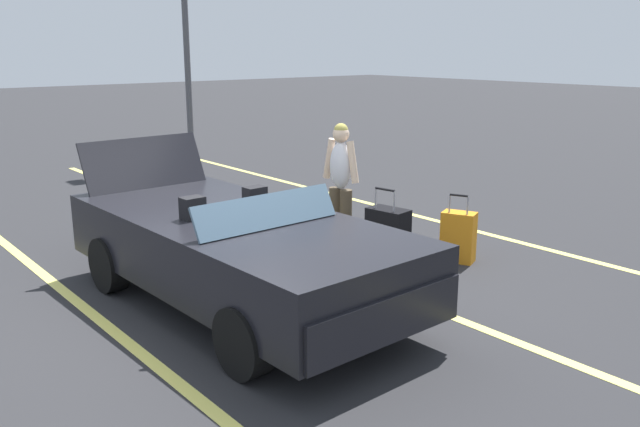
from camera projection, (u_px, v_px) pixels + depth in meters
ground_plane at (240, 306)px, 6.78m from camera, size 80.00×80.00×0.00m
lot_line_near at (123, 339)px, 6.01m from camera, size 18.00×0.12×0.01m
lot_line_mid at (346, 275)px, 7.67m from camera, size 18.00×0.12×0.01m
lot_line_far at (489, 235)px, 9.33m from camera, size 18.00×0.12×0.01m
convertible_car at (249, 255)px, 6.49m from camera, size 4.23×1.92×1.52m
suitcase_large_black at (388, 239)px, 7.80m from camera, size 0.52×0.36×1.00m
suitcase_medium_bright at (458, 237)px, 8.11m from camera, size 0.46×0.38×0.86m
traveler_person at (341, 180)px, 8.38m from camera, size 0.61×0.25×1.65m
parking_lamp_post at (185, 6)px, 14.69m from camera, size 0.50×0.24×6.03m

